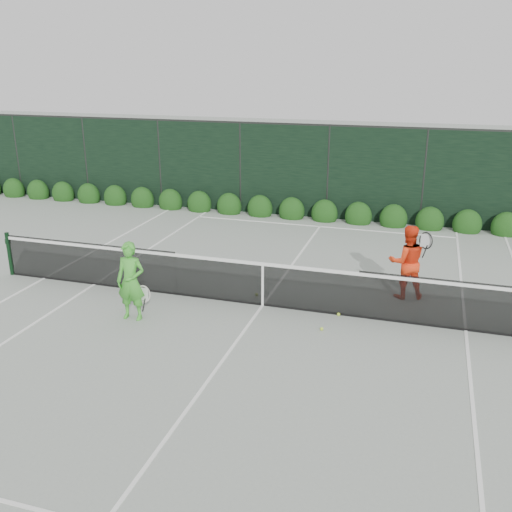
% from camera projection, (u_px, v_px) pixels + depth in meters
% --- Properties ---
extents(ground, '(80.00, 80.00, 0.00)m').
position_uv_depth(ground, '(263.00, 306.00, 12.20)').
color(ground, gray).
rests_on(ground, ground).
extents(tennis_net, '(12.90, 0.10, 1.07)m').
position_uv_depth(tennis_net, '(262.00, 282.00, 12.03)').
color(tennis_net, black).
rests_on(tennis_net, ground).
extents(player_woman, '(0.66, 0.42, 1.61)m').
position_uv_depth(player_woman, '(131.00, 281.00, 11.35)').
color(player_woman, green).
rests_on(player_woman, ground).
extents(player_man, '(0.96, 0.82, 1.65)m').
position_uv_depth(player_man, '(407.00, 262.00, 12.38)').
color(player_man, '#FF3A15').
rests_on(player_man, ground).
extents(court_lines, '(11.03, 23.83, 0.01)m').
position_uv_depth(court_lines, '(263.00, 305.00, 12.20)').
color(court_lines, white).
rests_on(court_lines, ground).
extents(windscreen_fence, '(32.00, 21.07, 3.06)m').
position_uv_depth(windscreen_fence, '(216.00, 285.00, 9.26)').
color(windscreen_fence, black).
rests_on(windscreen_fence, ground).
extents(hedge_row, '(31.66, 0.65, 0.94)m').
position_uv_depth(hedge_row, '(324.00, 214.00, 18.59)').
color(hedge_row, '#13360E').
rests_on(hedge_row, ground).
extents(tennis_balls, '(1.98, 1.33, 0.07)m').
position_uv_depth(tennis_balls, '(304.00, 312.00, 11.81)').
color(tennis_balls, '#C0E733').
rests_on(tennis_balls, ground).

